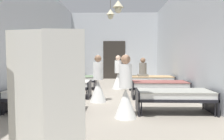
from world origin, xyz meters
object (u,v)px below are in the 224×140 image
nurse_mid_aisle (98,85)px  privacy_screen (25,112)px  patient_seated_secondary (143,69)px  bed_right_row_2 (151,79)px  patient_seated_primary (57,78)px  bed_left_row_1 (63,85)px  bed_left_row_0 (44,95)px  bed_right_row_0 (174,95)px  nurse_near_aisle (126,95)px  bed_left_row_2 (74,79)px  nurse_far_aisle (118,77)px  bed_right_row_1 (160,85)px

nurse_mid_aisle → privacy_screen: privacy_screen is taller
patient_seated_secondary → privacy_screen: 7.33m
bed_right_row_2 → nurse_mid_aisle: (-2.05, -2.58, 0.09)m
bed_right_row_2 → patient_seated_primary: size_ratio=2.37×
bed_left_row_1 → patient_seated_secondary: size_ratio=2.37×
bed_left_row_0 → patient_seated_secondary: patient_seated_secondary is taller
bed_right_row_0 → nurse_near_aisle: bearing=-158.6°
bed_right_row_2 → nurse_near_aisle: size_ratio=1.28×
patient_seated_primary → privacy_screen: privacy_screen is taller
bed_right_row_0 → bed_right_row_2: 3.80m
bed_left_row_1 → patient_seated_secondary: patient_seated_secondary is taller
bed_left_row_2 → nurse_mid_aisle: 2.89m
privacy_screen → nurse_far_aisle: bearing=92.4°
bed_right_row_2 → nurse_mid_aisle: bearing=-128.5°
bed_left_row_0 → bed_right_row_1: same height
bed_left_row_1 → bed_right_row_2: 3.84m
patient_seated_secondary → patient_seated_primary: bearing=-124.6°
bed_right_row_1 → patient_seated_primary: 3.57m
bed_left_row_0 → bed_left_row_1: bearing=90.0°
bed_left_row_2 → bed_right_row_2: size_ratio=1.00×
bed_right_row_2 → bed_left_row_2: bearing=180.0°
bed_right_row_2 → nurse_near_aisle: bearing=-106.3°
nurse_near_aisle → nurse_far_aisle: bearing=-84.9°
bed_left_row_1 → bed_left_row_2: (0.00, 1.90, 0.00)m
bed_left_row_1 → patient_seated_secondary: (2.99, 1.93, 0.43)m
bed_right_row_2 → nurse_far_aisle: (-1.42, 0.12, 0.09)m
nurse_far_aisle → patient_seated_primary: nurse_far_aisle is taller
patient_seated_primary → bed_left_row_2: bearing=95.3°
nurse_near_aisle → patient_seated_primary: bearing=-12.9°
bed_right_row_0 → bed_left_row_2: (-3.34, 3.80, 0.00)m
patient_seated_primary → bed_left_row_1: bearing=100.4°
nurse_mid_aisle → patient_seated_secondary: bearing=-6.6°
bed_left_row_1 → nurse_near_aisle: (2.09, -2.39, 0.09)m
bed_left_row_2 → nurse_mid_aisle: nurse_mid_aisle is taller
patient_seated_primary → patient_seated_secondary: 4.65m
bed_right_row_2 → patient_seated_secondary: patient_seated_secondary is taller
bed_left_row_1 → patient_seated_primary: (0.35, -1.90, 0.43)m
bed_right_row_0 → nurse_mid_aisle: 2.39m
bed_right_row_0 → bed_right_row_2: same height
bed_right_row_0 → nurse_far_aisle: (-1.42, 3.92, 0.09)m
bed_right_row_1 → bed_right_row_2: (0.00, 1.90, 0.00)m
nurse_far_aisle → bed_right_row_2: bearing=-100.4°
patient_seated_secondary → bed_left_row_1: bearing=-147.2°
bed_right_row_0 → nurse_far_aisle: nurse_far_aisle is taller
nurse_near_aisle → nurse_far_aisle: 4.41m
nurse_far_aisle → nurse_mid_aisle: bearing=161.1°
nurse_near_aisle → patient_seated_secondary: size_ratio=1.86×
bed_left_row_0 → patient_seated_primary: patient_seated_primary is taller
bed_right_row_1 → bed_left_row_2: 3.84m
bed_left_row_0 → bed_right_row_1: bearing=29.6°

